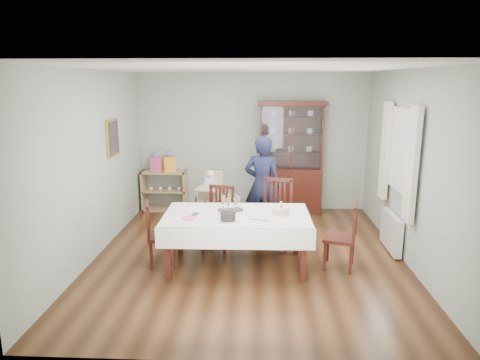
# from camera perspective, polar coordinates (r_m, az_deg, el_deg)

# --- Properties ---
(floor) EXTENTS (5.00, 5.00, 0.00)m
(floor) POSITION_cam_1_polar(r_m,az_deg,el_deg) (6.46, 1.15, -10.02)
(floor) COLOR #593319
(floor) RESTS_ON ground
(room_shell) EXTENTS (5.00, 5.00, 5.00)m
(room_shell) POSITION_cam_1_polar(r_m,az_deg,el_deg) (6.54, 1.35, 5.75)
(room_shell) COLOR #9EAA99
(room_shell) RESTS_ON floor
(dining_table) EXTENTS (2.02, 1.19, 0.76)m
(dining_table) POSITION_cam_1_polar(r_m,az_deg,el_deg) (5.97, -0.43, -8.02)
(dining_table) COLOR #461911
(dining_table) RESTS_ON floor
(china_cabinet) EXTENTS (1.30, 0.48, 2.18)m
(china_cabinet) POSITION_cam_1_polar(r_m,az_deg,el_deg) (8.35, 6.78, 3.19)
(china_cabinet) COLOR #461911
(china_cabinet) RESTS_ON floor
(sideboard) EXTENTS (0.90, 0.38, 0.80)m
(sideboard) POSITION_cam_1_polar(r_m,az_deg,el_deg) (8.71, -10.00, -1.37)
(sideboard) COLOR tan
(sideboard) RESTS_ON floor
(picture_frame) EXTENTS (0.04, 0.48, 0.58)m
(picture_frame) POSITION_cam_1_polar(r_m,az_deg,el_deg) (7.21, -16.61, 5.45)
(picture_frame) COLOR gold
(picture_frame) RESTS_ON room_shell
(window) EXTENTS (0.04, 1.02, 1.22)m
(window) POSITION_cam_1_polar(r_m,az_deg,el_deg) (6.66, 20.81, 3.70)
(window) COLOR white
(window) RESTS_ON room_shell
(curtain_left) EXTENTS (0.07, 0.30, 1.55)m
(curtain_left) POSITION_cam_1_polar(r_m,az_deg,el_deg) (6.07, 21.96, 1.84)
(curtain_left) COLOR silver
(curtain_left) RESTS_ON room_shell
(curtain_right) EXTENTS (0.07, 0.30, 1.55)m
(curtain_right) POSITION_cam_1_polar(r_m,az_deg,el_deg) (7.24, 18.81, 3.73)
(curtain_right) COLOR silver
(curtain_right) RESTS_ON room_shell
(radiator) EXTENTS (0.10, 0.80, 0.55)m
(radiator) POSITION_cam_1_polar(r_m,az_deg,el_deg) (6.93, 19.51, -6.53)
(radiator) COLOR white
(radiator) RESTS_ON floor
(chair_far_left) EXTENTS (0.52, 0.52, 0.95)m
(chair_far_left) POSITION_cam_1_polar(r_m,az_deg,el_deg) (6.69, -2.92, -6.63)
(chair_far_left) COLOR #461911
(chair_far_left) RESTS_ON floor
(chair_far_right) EXTENTS (0.57, 0.57, 1.06)m
(chair_far_right) POSITION_cam_1_polar(r_m,az_deg,el_deg) (6.70, 4.74, -6.33)
(chair_far_right) COLOR #461911
(chair_far_right) RESTS_ON floor
(chair_end_left) EXTENTS (0.49, 0.49, 0.91)m
(chair_end_left) POSITION_cam_1_polar(r_m,az_deg,el_deg) (6.18, -10.41, -8.66)
(chair_end_left) COLOR #461911
(chair_end_left) RESTS_ON floor
(chair_end_right) EXTENTS (0.52, 0.52, 0.94)m
(chair_end_right) POSITION_cam_1_polar(r_m,az_deg,el_deg) (6.13, 13.26, -8.89)
(chair_end_right) COLOR #461911
(chair_end_right) RESTS_ON floor
(woman) EXTENTS (0.68, 0.52, 1.67)m
(woman) POSITION_cam_1_polar(r_m,az_deg,el_deg) (7.15, 3.00, -0.71)
(woman) COLOR black
(woman) RESTS_ON floor
(high_chair) EXTENTS (0.59, 0.59, 1.06)m
(high_chair) POSITION_cam_1_polar(r_m,az_deg,el_deg) (7.45, -3.83, -3.55)
(high_chair) COLOR black
(high_chair) RESTS_ON floor
(champagne_tray) EXTENTS (0.36, 0.36, 0.22)m
(champagne_tray) POSITION_cam_1_polar(r_m,az_deg,el_deg) (5.96, -1.27, -3.60)
(champagne_tray) COLOR silver
(champagne_tray) RESTS_ON dining_table
(birthday_cake) EXTENTS (0.27, 0.27, 0.19)m
(birthday_cake) POSITION_cam_1_polar(r_m,az_deg,el_deg) (5.85, 5.49, -4.13)
(birthday_cake) COLOR white
(birthday_cake) RESTS_ON dining_table
(plate_stack_dark) EXTENTS (0.25, 0.25, 0.10)m
(plate_stack_dark) POSITION_cam_1_polar(r_m,az_deg,el_deg) (5.60, -1.59, -4.87)
(plate_stack_dark) COLOR black
(plate_stack_dark) RESTS_ON dining_table
(plate_stack_white) EXTENTS (0.27, 0.27, 0.09)m
(plate_stack_white) POSITION_cam_1_polar(r_m,az_deg,el_deg) (5.57, 0.31, -5.00)
(plate_stack_white) COLOR white
(plate_stack_white) RESTS_ON dining_table
(napkin_stack) EXTENTS (0.20, 0.20, 0.02)m
(napkin_stack) POSITION_cam_1_polar(r_m,az_deg,el_deg) (5.69, -6.66, -5.05)
(napkin_stack) COLOR #F55AA6
(napkin_stack) RESTS_ON dining_table
(cutlery) EXTENTS (0.14, 0.18, 0.01)m
(cutlery) POSITION_cam_1_polar(r_m,az_deg,el_deg) (5.87, -6.31, -4.54)
(cutlery) COLOR silver
(cutlery) RESTS_ON dining_table
(cake_knife) EXTENTS (0.26, 0.10, 0.01)m
(cake_knife) POSITION_cam_1_polar(r_m,az_deg,el_deg) (5.59, 2.71, -5.37)
(cake_knife) COLOR silver
(cake_knife) RESTS_ON dining_table
(gift_bag_pink) EXTENTS (0.24, 0.20, 0.38)m
(gift_bag_pink) POSITION_cam_1_polar(r_m,az_deg,el_deg) (8.61, -11.18, 2.28)
(gift_bag_pink) COLOR #F55AA6
(gift_bag_pink) RESTS_ON sideboard
(gift_bag_orange) EXTENTS (0.27, 0.24, 0.42)m
(gift_bag_orange) POSITION_cam_1_polar(r_m,az_deg,el_deg) (8.54, -9.42, 2.39)
(gift_bag_orange) COLOR gold
(gift_bag_orange) RESTS_ON sideboard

